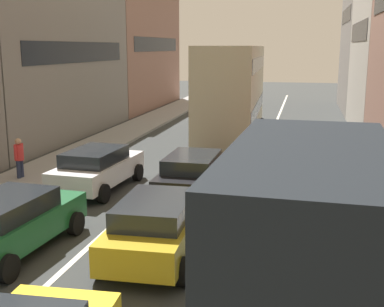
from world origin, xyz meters
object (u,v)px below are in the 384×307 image
sedan_centre_lane_second (157,225)px  bus_mid_queue_primary (233,92)px  wagon_left_lane_second (10,222)px  hatchback_centre_lane_third (193,174)px  removalist_box_truck (309,229)px  sedan_right_lane_behind_truck (297,183)px  pedestrian_near_kerb (19,157)px  sedan_left_lane_third (97,168)px

sedan_centre_lane_second → bus_mid_queue_primary: bus_mid_queue_primary is taller
wagon_left_lane_second → hatchback_centre_lane_third: size_ratio=1.02×
hatchback_centre_lane_third → wagon_left_lane_second: bearing=149.6°
removalist_box_truck → hatchback_centre_lane_third: size_ratio=1.80×
removalist_box_truck → sedan_right_lane_behind_truck: bearing=4.1°
sedan_right_lane_behind_truck → pedestrian_near_kerb: (-10.34, 0.93, 0.15)m
sedan_right_lane_behind_truck → sedan_centre_lane_second: bearing=142.7°
sedan_left_lane_third → bus_mid_queue_primary: 9.66m
sedan_centre_lane_second → sedan_left_lane_third: (-3.77, 5.11, 0.00)m
wagon_left_lane_second → sedan_right_lane_behind_truck: size_ratio=1.01×
bus_mid_queue_primary → pedestrian_near_kerb: bearing=138.1°
hatchback_centre_lane_third → pedestrian_near_kerb: pedestrian_near_kerb is taller
removalist_box_truck → sedan_centre_lane_second: (-3.52, 2.68, -1.18)m
sedan_centre_lane_second → sedan_right_lane_behind_truck: same height
removalist_box_truck → hatchback_centre_lane_third: bearing=27.9°
removalist_box_truck → bus_mid_queue_primary: bus_mid_queue_primary is taller
wagon_left_lane_second → bus_mid_queue_primary: size_ratio=0.42×
sedan_centre_lane_second → wagon_left_lane_second: bearing=97.5°
sedan_right_lane_behind_truck → bus_mid_queue_primary: bus_mid_queue_primary is taller
hatchback_centre_lane_third → sedan_right_lane_behind_truck: 3.50m
pedestrian_near_kerb → hatchback_centre_lane_third: bearing=178.6°
sedan_centre_lane_second → sedan_right_lane_behind_truck: 5.60m
wagon_left_lane_second → bus_mid_queue_primary: bus_mid_queue_primary is taller
wagon_left_lane_second → sedan_left_lane_third: (-0.18, 5.72, 0.00)m
sedan_left_lane_third → bus_mid_queue_primary: (3.60, 8.73, 2.03)m
sedan_left_lane_third → sedan_right_lane_behind_truck: size_ratio=1.01×
sedan_right_lane_behind_truck → pedestrian_near_kerb: bearing=82.9°
sedan_right_lane_behind_truck → pedestrian_near_kerb: size_ratio=2.63×
sedan_left_lane_third → sedan_right_lane_behind_truck: bearing=-90.8°
removalist_box_truck → bus_mid_queue_primary: size_ratio=0.73×
sedan_right_lane_behind_truck → bus_mid_queue_primary: bearing=18.3°
sedan_right_lane_behind_truck → pedestrian_near_kerb: 10.38m
removalist_box_truck → wagon_left_lane_second: 7.50m
sedan_left_lane_third → wagon_left_lane_second: bearing=-174.6°
wagon_left_lane_second → sedan_right_lane_behind_truck: 8.57m
sedan_centre_lane_second → sedan_left_lane_third: same height
bus_mid_queue_primary → pedestrian_near_kerb: size_ratio=6.38×
bus_mid_queue_primary → sedan_right_lane_behind_truck: bearing=-162.0°
sedan_centre_lane_second → hatchback_centre_lane_third: 5.03m
pedestrian_near_kerb → sedan_left_lane_third: bearing=175.9°
removalist_box_truck → sedan_left_lane_third: removalist_box_truck is taller
sedan_right_lane_behind_truck → bus_mid_queue_primary: (-3.41, 9.28, 2.03)m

